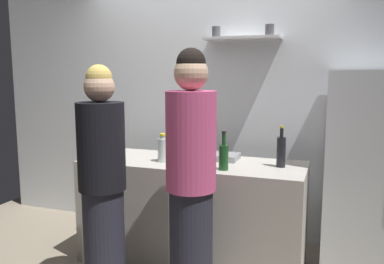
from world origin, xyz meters
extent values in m
cube|color=white|center=(0.00, 1.25, 1.30)|extent=(4.80, 0.10, 2.60)
cube|color=silver|center=(0.39, 1.09, 1.94)|extent=(0.71, 0.22, 0.02)
cylinder|color=#4C4C51|center=(0.14, 1.09, 2.00)|extent=(0.08, 0.08, 0.10)
cylinder|color=#4C4C51|center=(0.64, 1.09, 2.00)|extent=(0.08, 0.08, 0.10)
cube|color=silver|center=(1.50, 0.85, 0.82)|extent=(0.66, 0.63, 1.64)
cube|color=#B7B2A8|center=(0.11, 0.51, 0.44)|extent=(1.87, 0.69, 0.88)
cube|color=gray|center=(0.29, 0.66, 0.91)|extent=(0.34, 0.24, 0.05)
cylinder|color=#B2B2B7|center=(-0.67, 0.32, 0.95)|extent=(0.12, 0.12, 0.13)
cylinder|color=silver|center=(-0.67, 0.30, 1.01)|extent=(0.04, 0.01, 0.17)
cylinder|color=silver|center=(-0.66, 0.34, 1.01)|extent=(0.02, 0.02, 0.17)
cylinder|color=silver|center=(-0.70, 0.34, 1.01)|extent=(0.02, 0.03, 0.18)
cylinder|color=silver|center=(-0.69, 0.32, 1.01)|extent=(0.01, 0.02, 0.17)
cylinder|color=silver|center=(-0.69, 0.32, 1.01)|extent=(0.01, 0.04, 0.18)
cylinder|color=#19471E|center=(0.44, 0.31, 0.98)|extent=(0.07, 0.07, 0.19)
cylinder|color=#19471E|center=(0.44, 0.31, 1.12)|extent=(0.03, 0.03, 0.09)
cylinder|color=black|center=(0.44, 0.31, 1.18)|extent=(0.03, 0.03, 0.02)
cylinder|color=#472814|center=(0.01, 0.47, 0.99)|extent=(0.07, 0.07, 0.21)
cylinder|color=#472814|center=(0.01, 0.47, 1.14)|extent=(0.03, 0.03, 0.09)
cylinder|color=maroon|center=(0.01, 0.47, 1.19)|extent=(0.03, 0.03, 0.02)
cylinder|color=black|center=(0.84, 0.55, 1.00)|extent=(0.07, 0.07, 0.24)
cylinder|color=black|center=(0.84, 0.55, 1.16)|extent=(0.03, 0.03, 0.07)
cylinder|color=gold|center=(0.84, 0.55, 1.20)|extent=(0.03, 0.03, 0.02)
cylinder|color=#B2BFB2|center=(0.25, 0.24, 1.00)|extent=(0.06, 0.06, 0.23)
cylinder|color=#B2BFB2|center=(0.25, 0.24, 1.16)|extent=(0.03, 0.03, 0.08)
cylinder|color=#333333|center=(0.25, 0.24, 1.21)|extent=(0.03, 0.03, 0.02)
cylinder|color=silver|center=(-0.11, 0.41, 0.98)|extent=(0.09, 0.09, 0.20)
cylinder|color=silver|center=(-0.11, 0.41, 1.09)|extent=(0.05, 0.05, 0.03)
cylinder|color=yellow|center=(-0.11, 0.41, 1.11)|extent=(0.06, 0.06, 0.02)
cylinder|color=#262633|center=(-0.33, -0.18, 0.40)|extent=(0.30, 0.30, 0.79)
cylinder|color=black|center=(-0.33, -0.18, 1.10)|extent=(0.34, 0.34, 0.63)
sphere|color=#D8AD8C|center=(-0.33, -0.18, 1.52)|extent=(0.21, 0.21, 0.21)
sphere|color=#D8B759|center=(-0.33, -0.18, 1.59)|extent=(0.18, 0.18, 0.18)
cylinder|color=#262633|center=(0.33, -0.13, 0.42)|extent=(0.30, 0.30, 0.84)
cylinder|color=#D14C7F|center=(0.33, -0.13, 1.17)|extent=(0.34, 0.34, 0.66)
sphere|color=#D8AD8C|center=(0.33, -0.13, 1.62)|extent=(0.23, 0.23, 0.23)
sphere|color=black|center=(0.33, -0.13, 1.69)|extent=(0.19, 0.19, 0.19)
camera|label=1|loc=(1.21, -2.59, 1.61)|focal=37.32mm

